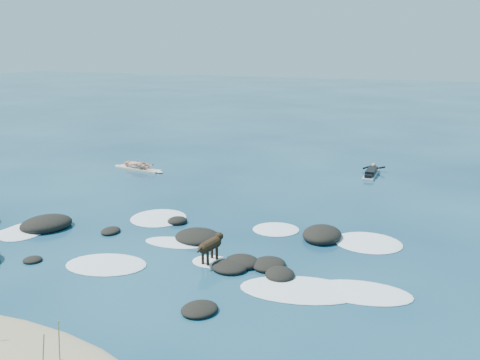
% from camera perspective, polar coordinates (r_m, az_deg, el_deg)
% --- Properties ---
extents(ground, '(160.00, 160.00, 0.00)m').
position_cam_1_polar(ground, '(17.15, -7.67, -5.71)').
color(ground, '#0A2642').
rests_on(ground, ground).
extents(reef_rocks, '(12.65, 7.47, 0.64)m').
position_cam_1_polar(reef_rocks, '(16.78, -15.59, -6.16)').
color(reef_rocks, black).
rests_on(reef_rocks, ground).
extents(breaking_foam, '(15.44, 7.47, 0.12)m').
position_cam_1_polar(breaking_foam, '(15.97, -8.15, -7.23)').
color(breaking_foam, white).
rests_on(breaking_foam, ground).
extents(standing_surfer_rig, '(2.99, 0.86, 1.70)m').
position_cam_1_polar(standing_surfer_rig, '(25.87, -10.86, 2.53)').
color(standing_surfer_rig, beige).
rests_on(standing_surfer_rig, ground).
extents(paddling_surfer_rig, '(1.07, 2.37, 0.41)m').
position_cam_1_polar(paddling_surfer_rig, '(25.18, 13.83, 0.81)').
color(paddling_surfer_rig, silver).
rests_on(paddling_surfer_rig, ground).
extents(dog, '(0.44, 1.25, 0.79)m').
position_cam_1_polar(dog, '(14.68, -3.11, -6.91)').
color(dog, black).
rests_on(dog, ground).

